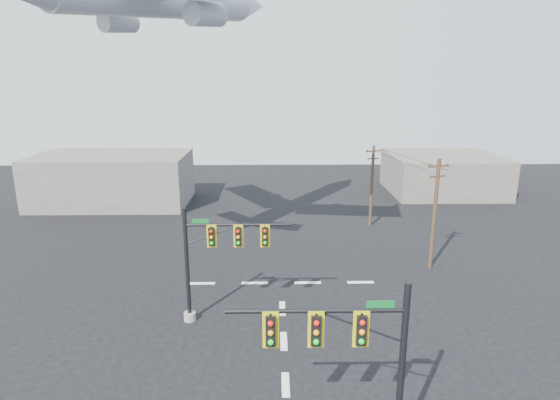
{
  "coord_description": "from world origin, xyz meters",
  "views": [
    {
      "loc": [
        -0.6,
        -20.45,
        15.2
      ],
      "look_at": [
        -0.2,
        5.0,
        8.37
      ],
      "focal_mm": 30.0,
      "sensor_mm": 36.0,
      "label": 1
    }
  ],
  "objects_px": {
    "utility_pole_a": "(435,212)",
    "signal_mast_near": "(359,365)",
    "utility_pole_b": "(372,185)",
    "signal_mast_far": "(213,259)"
  },
  "relations": [
    {
      "from": "signal_mast_near",
      "to": "utility_pole_b",
      "type": "relative_size",
      "value": 0.93
    },
    {
      "from": "utility_pole_b",
      "to": "utility_pole_a",
      "type": "bearing_deg",
      "value": -96.68
    },
    {
      "from": "signal_mast_far",
      "to": "signal_mast_near",
      "type": "bearing_deg",
      "value": -58.08
    },
    {
      "from": "signal_mast_far",
      "to": "utility_pole_a",
      "type": "xyz_separation_m",
      "value": [
        16.51,
        8.27,
        0.49
      ]
    },
    {
      "from": "utility_pole_a",
      "to": "signal_mast_near",
      "type": "bearing_deg",
      "value": -131.12
    },
    {
      "from": "signal_mast_far",
      "to": "utility_pole_b",
      "type": "xyz_separation_m",
      "value": [
        13.81,
        19.29,
        0.18
      ]
    },
    {
      "from": "utility_pole_b",
      "to": "signal_mast_far",
      "type": "bearing_deg",
      "value": -146.03
    },
    {
      "from": "signal_mast_near",
      "to": "utility_pole_a",
      "type": "bearing_deg",
      "value": 64.06
    },
    {
      "from": "utility_pole_a",
      "to": "utility_pole_b",
      "type": "xyz_separation_m",
      "value": [
        -2.69,
        11.02,
        -0.31
      ]
    },
    {
      "from": "signal_mast_near",
      "to": "utility_pole_b",
      "type": "height_order",
      "value": "utility_pole_b"
    }
  ]
}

